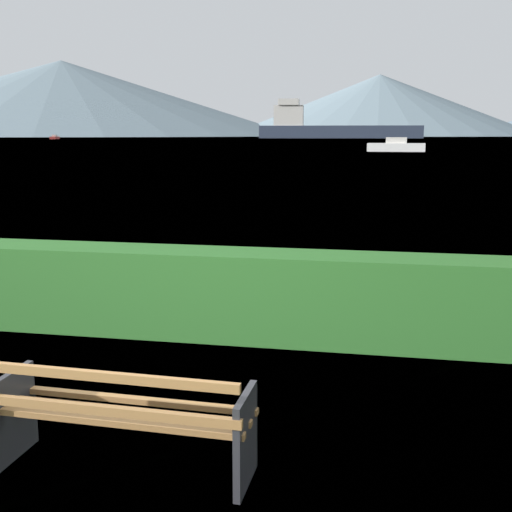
{
  "coord_description": "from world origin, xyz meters",
  "views": [
    {
      "loc": [
        1.74,
        -4.02,
        2.42
      ],
      "look_at": [
        0.0,
        4.99,
        0.64
      ],
      "focal_mm": 44.38,
      "sensor_mm": 36.0,
      "label": 1
    }
  ],
  "objects_px": {
    "cargo_ship_large": "(328,127)",
    "sailboat_mid": "(55,138)",
    "fishing_boat_near": "(396,146)",
    "park_bench": "(122,417)"
  },
  "relations": [
    {
      "from": "cargo_ship_large",
      "to": "sailboat_mid",
      "type": "height_order",
      "value": "cargo_ship_large"
    },
    {
      "from": "fishing_boat_near",
      "to": "sailboat_mid",
      "type": "distance_m",
      "value": 206.26
    },
    {
      "from": "park_bench",
      "to": "sailboat_mid",
      "type": "relative_size",
      "value": 0.28
    },
    {
      "from": "cargo_ship_large",
      "to": "sailboat_mid",
      "type": "relative_size",
      "value": 11.8
    },
    {
      "from": "sailboat_mid",
      "to": "cargo_ship_large",
      "type": "bearing_deg",
      "value": 33.45
    },
    {
      "from": "fishing_boat_near",
      "to": "sailboat_mid",
      "type": "height_order",
      "value": "fishing_boat_near"
    },
    {
      "from": "sailboat_mid",
      "to": "park_bench",
      "type": "bearing_deg",
      "value": -61.6
    },
    {
      "from": "fishing_boat_near",
      "to": "sailboat_mid",
      "type": "bearing_deg",
      "value": 130.53
    },
    {
      "from": "fishing_boat_near",
      "to": "park_bench",
      "type": "bearing_deg",
      "value": -92.69
    },
    {
      "from": "cargo_ship_large",
      "to": "park_bench",
      "type": "bearing_deg",
      "value": -85.68
    }
  ]
}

